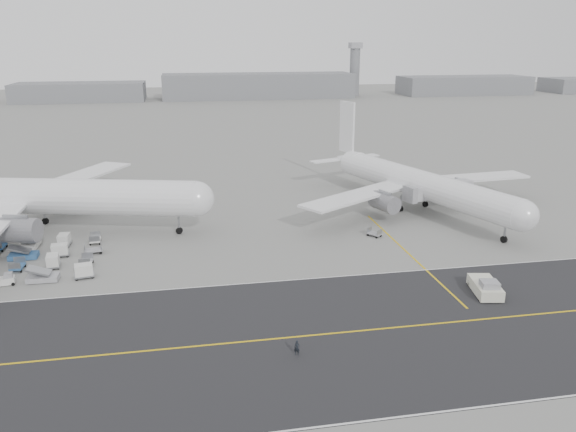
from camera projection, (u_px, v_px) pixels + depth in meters
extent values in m
plane|color=gray|center=(222.00, 279.00, 80.10)|extent=(700.00, 700.00, 0.00)
cube|color=#28282B|center=(278.00, 339.00, 64.08)|extent=(220.00, 32.00, 0.02)
cube|color=gold|center=(278.00, 338.00, 64.07)|extent=(220.00, 0.30, 0.01)
cube|color=silver|center=(259.00, 282.00, 78.89)|extent=(220.00, 0.25, 0.01)
cube|color=silver|center=(307.00, 428.00, 49.25)|extent=(220.00, 0.25, 0.01)
cube|color=gold|center=(407.00, 253.00, 89.99)|extent=(0.30, 40.00, 0.01)
cylinder|color=gray|center=(355.00, 72.00, 341.85)|extent=(6.00, 6.00, 28.00)
cube|color=#A2A2A7|center=(356.00, 45.00, 337.21)|extent=(7.00, 7.00, 3.50)
cylinder|color=white|center=(42.00, 196.00, 98.29)|extent=(54.81, 19.55, 6.30)
sphere|color=white|center=(196.00, 199.00, 96.61)|extent=(6.17, 6.17, 6.17)
cube|color=white|center=(75.00, 178.00, 114.39)|extent=(20.14, 29.74, 0.45)
cylinder|color=gray|center=(17.00, 230.00, 88.07)|extent=(7.45, 5.43, 3.90)
cylinder|color=gray|center=(78.00, 193.00, 109.76)|extent=(7.45, 5.43, 3.90)
cylinder|color=black|center=(179.00, 231.00, 98.57)|extent=(1.27, 0.78, 1.19)
cylinder|color=black|center=(24.00, 235.00, 96.57)|extent=(1.27, 0.78, 1.19)
cylinder|color=black|center=(45.00, 221.00, 103.76)|extent=(1.27, 0.78, 1.19)
cylinder|color=gray|center=(179.00, 222.00, 98.08)|extent=(0.36, 0.36, 3.31)
cylinder|color=white|center=(421.00, 184.00, 110.08)|extent=(20.55, 46.66, 5.44)
sphere|color=white|center=(522.00, 216.00, 90.37)|extent=(5.33, 5.33, 5.33)
cone|color=white|center=(347.00, 160.00, 130.64)|extent=(7.64, 10.35, 4.90)
cube|color=white|center=(347.00, 127.00, 128.87)|extent=(2.16, 5.09, 11.58)
cube|color=white|center=(328.00, 160.00, 129.08)|extent=(9.06, 5.28, 0.25)
cube|color=white|center=(362.00, 156.00, 133.56)|extent=(9.06, 5.28, 0.25)
cube|color=white|center=(358.00, 196.00, 104.53)|extent=(25.01, 19.02, 0.45)
cube|color=white|center=(468.00, 178.00, 117.96)|extent=(26.45, 8.01, 0.45)
cylinder|color=gray|center=(384.00, 202.00, 105.12)|extent=(5.07, 6.57, 3.37)
cylinder|color=gray|center=(461.00, 189.00, 114.35)|extent=(5.07, 6.57, 3.37)
cylinder|color=black|center=(504.00, 239.00, 94.27)|extent=(0.86, 1.28, 1.18)
cylinder|color=black|center=(401.00, 209.00, 111.49)|extent=(0.86, 1.28, 1.18)
cylinder|color=black|center=(425.00, 204.00, 114.55)|extent=(0.86, 1.28, 1.18)
cylinder|color=gray|center=(505.00, 231.00, 93.84)|extent=(0.36, 0.36, 2.86)
cube|color=silver|center=(485.00, 287.00, 75.32)|extent=(4.23, 6.83, 1.44)
cube|color=#A2A2A7|center=(490.00, 284.00, 73.63)|extent=(2.61, 2.44, 0.92)
cylinder|color=gray|center=(476.00, 278.00, 79.15)|extent=(0.67, 2.65, 0.16)
cylinder|color=black|center=(481.00, 298.00, 73.10)|extent=(0.58, 0.98, 0.92)
cylinder|color=black|center=(501.00, 298.00, 73.08)|extent=(0.58, 0.98, 0.92)
cylinder|color=black|center=(469.00, 283.00, 77.80)|extent=(0.58, 0.98, 0.92)
cylinder|color=black|center=(489.00, 283.00, 77.78)|extent=(0.58, 0.98, 0.92)
cylinder|color=gray|center=(465.00, 198.00, 113.52)|extent=(1.60, 1.60, 4.01)
cube|color=#A2A2A7|center=(464.00, 206.00, 114.01)|extent=(3.25, 3.25, 0.70)
cube|color=#B7B7BC|center=(439.00, 190.00, 109.67)|extent=(15.22, 7.02, 2.61)
cube|color=#A2A2A7|center=(410.00, 194.00, 106.52)|extent=(2.08, 3.42, 3.01)
cylinder|color=black|center=(464.00, 204.00, 115.45)|extent=(0.46, 0.66, 0.60)
imported|color=black|center=(297.00, 348.00, 60.54)|extent=(0.74, 0.62, 1.73)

